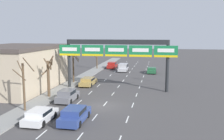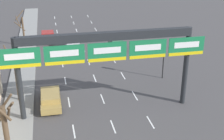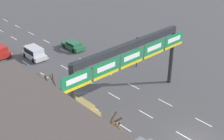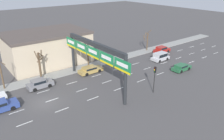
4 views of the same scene
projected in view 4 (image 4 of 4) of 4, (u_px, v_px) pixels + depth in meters
name	position (u px, v px, depth m)	size (l,w,h in m)	color
ground_plane	(45.00, 102.00, 31.44)	(220.00, 220.00, 0.00)	#474444
sidewalk_left	(27.00, 82.00, 37.25)	(2.80, 110.00, 0.15)	gray
lane_dashes	(118.00, 78.00, 39.05)	(6.72, 67.00, 0.01)	white
sign_gantry	(94.00, 52.00, 34.01)	(17.51, 0.70, 7.47)	#232628
building_near	(47.00, 47.00, 45.17)	(11.12, 16.21, 6.55)	#C6B293
car_gold	(90.00, 69.00, 40.93)	(1.88, 4.68, 1.30)	#A88947
car_grey	(40.00, 83.00, 35.27)	(1.84, 4.09, 1.50)	slate
car_green	(181.00, 67.00, 42.03)	(1.86, 4.03, 1.24)	#235B38
car_red	(162.00, 50.00, 52.07)	(1.97, 4.06, 1.53)	maroon
suv_silver	(160.00, 56.00, 47.11)	(1.96, 4.09, 1.76)	#B7B7BC
traffic_light_near_gantry	(155.00, 74.00, 32.91)	(0.30, 0.35, 4.32)	black
tree_bare_closest	(147.00, 40.00, 53.04)	(1.55, 2.19, 4.96)	brown
tree_bare_second	(1.00, 72.00, 33.87)	(1.77, 1.65, 5.84)	brown
tree_bare_third	(88.00, 52.00, 42.90)	(1.87, 1.32, 5.58)	brown
tree_bare_furthest	(40.00, 64.00, 37.49)	(1.74, 1.48, 5.37)	brown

